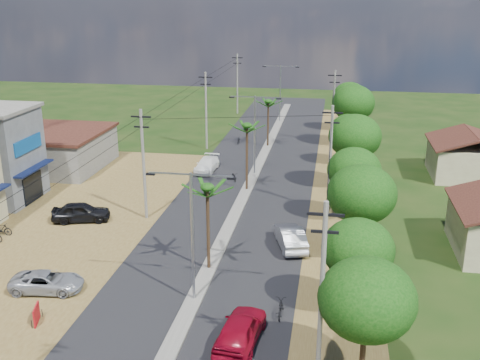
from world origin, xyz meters
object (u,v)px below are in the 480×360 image
object	(u,v)px
car_silver_mid	(290,237)
roadside_sign	(37,315)
car_parked_silver	(47,282)
moto_rider_east	(280,309)
car_red_near	(240,330)
car_white_far	(207,165)
car_parked_dark	(81,212)

from	to	relation	value
car_silver_mid	roadside_sign	world-z (taller)	car_silver_mid
car_parked_silver	moto_rider_east	bearing A→B (deg)	-98.98
moto_rider_east	roadside_sign	xyz separation A→B (m)	(-13.20, -2.97, 0.06)
car_red_near	car_white_far	world-z (taller)	car_red_near
car_red_near	car_parked_dark	distance (m)	20.97
car_parked_silver	car_red_near	bearing A→B (deg)	-112.60
car_white_far	car_parked_silver	xyz separation A→B (m)	(-4.13, -25.71, -0.06)
car_silver_mid	car_white_far	distance (m)	19.65
moto_rider_east	roadside_sign	bearing A→B (deg)	11.29
car_parked_dark	roadside_sign	bearing A→B (deg)	179.41
car_silver_mid	car_red_near	bearing A→B (deg)	65.84
car_white_far	roadside_sign	world-z (taller)	car_white_far
car_white_far	roadside_sign	distance (m)	29.23
car_red_near	roadside_sign	xyz separation A→B (m)	(-11.43, 0.05, -0.31)
roadside_sign	car_parked_dark	bearing A→B (deg)	88.40
car_white_far	moto_rider_east	bearing A→B (deg)	-66.61
car_white_far	moto_rider_east	distance (m)	28.03
car_parked_dark	car_white_far	bearing A→B (deg)	-40.94
car_red_near	roadside_sign	bearing A→B (deg)	6.07
car_silver_mid	car_parked_silver	bearing A→B (deg)	15.06
car_red_near	car_parked_silver	xyz separation A→B (m)	(-12.56, 3.41, -0.21)
car_red_near	car_parked_dark	world-z (taller)	car_red_near
car_white_far	car_red_near	bearing A→B (deg)	-71.80
car_parked_silver	roadside_sign	distance (m)	3.55
car_red_near	car_parked_silver	bearing A→B (deg)	-8.89
car_parked_silver	car_parked_dark	distance (m)	11.22
car_red_near	car_silver_mid	world-z (taller)	car_red_near
car_silver_mid	car_white_far	xyz separation A→B (m)	(-10.00, 16.91, -0.11)
car_parked_dark	roadside_sign	size ratio (longest dim) A/B	3.71
car_parked_silver	moto_rider_east	size ratio (longest dim) A/B	2.53
car_parked_dark	car_red_near	bearing A→B (deg)	-148.90
moto_rider_east	car_parked_silver	bearing A→B (deg)	-2.97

